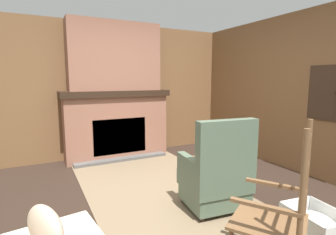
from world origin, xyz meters
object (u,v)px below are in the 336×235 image
object	(u,v)px
laundry_basket	(316,225)
oil_lamp_vase	(99,86)
rocking_chair	(274,226)
storage_case	(127,86)
armchair	(217,177)
firewood_stack	(202,159)

from	to	relation	value
laundry_basket	oil_lamp_vase	bearing A→B (deg)	-161.48
rocking_chair	storage_case	xyz separation A→B (m)	(-3.55, 0.09, 0.92)
armchair	firewood_stack	size ratio (longest dim) A/B	2.68
firewood_stack	laundry_basket	distance (m)	2.38
firewood_stack	rocking_chair	bearing A→B (deg)	-23.66
storage_case	rocking_chair	bearing A→B (deg)	-1.40
rocking_chair	oil_lamp_vase	world-z (taller)	oil_lamp_vase
armchair	storage_case	size ratio (longest dim) A/B	4.25
laundry_basket	storage_case	size ratio (longest dim) A/B	2.21
rocking_chair	storage_case	world-z (taller)	storage_case
armchair	rocking_chair	size ratio (longest dim) A/B	0.90
armchair	oil_lamp_vase	distance (m)	2.80
oil_lamp_vase	firewood_stack	bearing A→B (deg)	54.89
armchair	storage_case	bearing A→B (deg)	10.50
laundry_basket	rocking_chair	bearing A→B (deg)	-78.71
oil_lamp_vase	armchair	bearing A→B (deg)	15.30
armchair	oil_lamp_vase	world-z (taller)	oil_lamp_vase
laundry_basket	firewood_stack	bearing A→B (deg)	170.95
rocking_chair	oil_lamp_vase	size ratio (longest dim) A/B	4.74
rocking_chair	firewood_stack	world-z (taller)	rocking_chair
armchair	rocking_chair	distance (m)	1.05
armchair	oil_lamp_vase	bearing A→B (deg)	21.72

